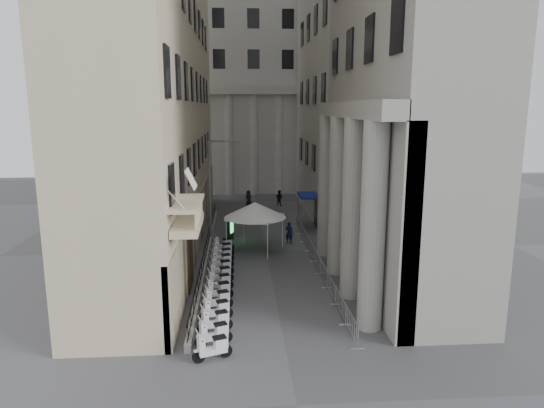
{
  "coord_description": "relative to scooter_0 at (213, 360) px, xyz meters",
  "views": [
    {
      "loc": [
        -2.0,
        -15.56,
        10.54
      ],
      "look_at": [
        0.13,
        14.48,
        4.5
      ],
      "focal_mm": 32.0,
      "sensor_mm": 36.0,
      "label": 1
    }
  ],
  "objects": [
    {
      "name": "scooter_7",
      "position": [
        0.0,
        9.11,
        0.0
      ],
      "size": [
        1.51,
        1.01,
        1.5
      ],
      "primitive_type": null,
      "rotation": [
        0.0,
        0.0,
        1.92
      ],
      "color": "white",
      "rests_on": "ground"
    },
    {
      "name": "iron_fence",
      "position": [
        -1.13,
        14.56,
        0.0
      ],
      "size": [
        0.3,
        28.0,
        1.4
      ],
      "primitive_type": null,
      "color": "black",
      "rests_on": "ground"
    },
    {
      "name": "scooter_1",
      "position": [
        0.0,
        1.3,
        0.0
      ],
      "size": [
        1.51,
        1.01,
        1.5
      ],
      "primitive_type": null,
      "rotation": [
        0.0,
        0.0,
        1.92
      ],
      "color": "white",
      "rests_on": "ground"
    },
    {
      "name": "scooter_4",
      "position": [
        0.0,
        5.21,
        0.0
      ],
      "size": [
        1.51,
        1.01,
        1.5
      ],
      "primitive_type": null,
      "rotation": [
        0.0,
        0.0,
        1.92
      ],
      "color": "white",
      "rests_on": "ground"
    },
    {
      "name": "pedestrian_a",
      "position": [
        5.11,
        17.61,
        0.86
      ],
      "size": [
        0.74,
        0.62,
        1.71
      ],
      "primitive_type": "imported",
      "rotation": [
        0.0,
        0.0,
        2.73
      ],
      "color": "#0D1135",
      "rests_on": "ground"
    },
    {
      "name": "pedestrian_b",
      "position": [
        5.6,
        32.54,
        0.85
      ],
      "size": [
        1.04,
        1.01,
        1.69
      ],
      "primitive_type": "imported",
      "rotation": [
        0.0,
        0.0,
        2.47
      ],
      "color": "black",
      "rests_on": "ground"
    },
    {
      "name": "scooter_10",
      "position": [
        0.0,
        13.02,
        0.0
      ],
      "size": [
        1.51,
        1.01,
        1.5
      ],
      "primitive_type": null,
      "rotation": [
        0.0,
        0.0,
        1.92
      ],
      "color": "white",
      "rests_on": "ground"
    },
    {
      "name": "ground",
      "position": [
        3.17,
        -3.44,
        0.0
      ],
      "size": [
        120.0,
        120.0,
        0.0
      ],
      "primitive_type": "plane",
      "color": "#464649",
      "rests_on": "ground"
    },
    {
      "name": "barrier_7",
      "position": [
        6.35,
        19.13,
        0.0
      ],
      "size": [
        0.6,
        2.4,
        1.1
      ],
      "primitive_type": null,
      "color": "#B1B4B9",
      "rests_on": "ground"
    },
    {
      "name": "scooter_8",
      "position": [
        0.0,
        10.41,
        0.0
      ],
      "size": [
        1.51,
        1.01,
        1.5
      ],
      "primitive_type": null,
      "rotation": [
        0.0,
        0.0,
        1.92
      ],
      "color": "white",
      "rests_on": "ground"
    },
    {
      "name": "left_building",
      "position": [
        -4.33,
        18.56,
        17.0
      ],
      "size": [
        5.0,
        36.0,
        34.0
      ],
      "primitive_type": "cube",
      "color": "beige",
      "rests_on": "ground"
    },
    {
      "name": "scooter_11",
      "position": [
        0.0,
        14.32,
        0.0
      ],
      "size": [
        1.51,
        1.01,
        1.5
      ],
      "primitive_type": null,
      "rotation": [
        0.0,
        0.0,
        1.92
      ],
      "color": "white",
      "rests_on": "ground"
    },
    {
      "name": "barrier_3",
      "position": [
        6.35,
        9.13,
        0.0
      ],
      "size": [
        0.6,
        2.4,
        1.1
      ],
      "primitive_type": null,
      "color": "#B1B4B9",
      "rests_on": "ground"
    },
    {
      "name": "scooter_0",
      "position": [
        0.0,
        0.0,
        0.0
      ],
      "size": [
        1.51,
        1.01,
        1.5
      ],
      "primitive_type": null,
      "rotation": [
        0.0,
        0.0,
        1.92
      ],
      "color": "white",
      "rests_on": "ground"
    },
    {
      "name": "blue_awning",
      "position": [
        7.32,
        22.56,
        0.0
      ],
      "size": [
        1.6,
        3.0,
        3.0
      ],
      "primitive_type": null,
      "color": "navy",
      "rests_on": "ground"
    },
    {
      "name": "scooter_12",
      "position": [
        0.0,
        15.62,
        0.0
      ],
      "size": [
        1.51,
        1.01,
        1.5
      ],
      "primitive_type": null,
      "rotation": [
        0.0,
        0.0,
        1.92
      ],
      "color": "white",
      "rests_on": "ground"
    },
    {
      "name": "barrier_2",
      "position": [
        6.35,
        6.63,
        0.0
      ],
      "size": [
        0.6,
        2.4,
        1.1
      ],
      "primitive_type": null,
      "color": "#B1B4B9",
      "rests_on": "ground"
    },
    {
      "name": "scooter_2",
      "position": [
        0.0,
        2.6,
        0.0
      ],
      "size": [
        1.51,
        1.01,
        1.5
      ],
      "primitive_type": null,
      "rotation": [
        0.0,
        0.0,
        1.92
      ],
      "color": "white",
      "rests_on": "ground"
    },
    {
      "name": "barrier_1",
      "position": [
        6.35,
        4.13,
        0.0
      ],
      "size": [
        0.6,
        2.4,
        1.1
      ],
      "primitive_type": null,
      "color": "#B1B4B9",
      "rests_on": "ground"
    },
    {
      "name": "far_building",
      "position": [
        3.17,
        44.56,
        15.0
      ],
      "size": [
        22.0,
        10.0,
        30.0
      ],
      "primitive_type": "cube",
      "color": "beige",
      "rests_on": "ground"
    },
    {
      "name": "pedestrian_c",
      "position": [
        2.26,
        32.56,
        0.85
      ],
      "size": [
        0.98,
        0.95,
        1.7
      ],
      "primitive_type": "imported",
      "rotation": [
        0.0,
        0.0,
        3.86
      ],
      "color": "black",
      "rests_on": "ground"
    },
    {
      "name": "security_tent",
      "position": [
        1.86,
        16.56,
        3.1
      ],
      "size": [
        4.56,
        4.56,
        3.7
      ],
      "color": "white",
      "rests_on": "ground"
    },
    {
      "name": "street_lamp",
      "position": [
        -0.75,
        18.54,
        4.79
      ],
      "size": [
        2.5,
        1.09,
        8.05
      ],
      "rotation": [
        0.0,
        0.0,
        -0.36
      ],
      "color": "#93969B",
      "rests_on": "ground"
    },
    {
      "name": "barrier_0",
      "position": [
        6.35,
        1.63,
        0.0
      ],
      "size": [
        0.6,
        2.4,
        1.1
      ],
      "primitive_type": null,
      "color": "#B1B4B9",
      "rests_on": "ground"
    },
    {
      "name": "scooter_9",
      "position": [
        0.0,
        11.72,
        0.0
      ],
      "size": [
        1.51,
        1.01,
        1.5
      ],
      "primitive_type": null,
      "rotation": [
        0.0,
        0.0,
        1.92
      ],
      "color": "white",
      "rests_on": "ground"
    },
    {
      "name": "info_kiosk",
      "position": [
        0.49,
        18.89,
        0.91
      ],
      "size": [
        0.53,
        0.89,
        1.81
      ],
      "rotation": [
        0.0,
        0.0,
        -0.35
      ],
      "color": "black",
      "rests_on": "ground"
    },
    {
      "name": "scooter_6",
      "position": [
        0.0,
        7.81,
        0.0
      ],
      "size": [
        1.51,
        1.01,
        1.5
      ],
      "primitive_type": null,
      "rotation": [
        0.0,
        0.0,
        1.92
      ],
      "color": "white",
      "rests_on": "ground"
    },
    {
      "name": "barrier_4",
      "position": [
        6.35,
        11.63,
        0.0
      ],
      "size": [
        0.6,
        2.4,
        1.1
      ],
      "primitive_type": null,
      "color": "#B1B4B9",
      "rests_on": "ground"
    },
    {
      "name": "scooter_5",
      "position": [
        0.0,
        6.51,
        0.0
      ],
      "size": [
        1.51,
        1.01,
        1.5
      ],
      "primitive_type": null,
      "rotation": [
        0.0,
        0.0,
        1.92
      ],
      "color": "white",
      "rests_on": "ground"
    },
    {
      "name": "flag",
      "position": [
        -0.83,
        1.56,
        0.0
      ],
      "size": [
        1.0,
        1.4,
        8.2
      ],
      "primitive_type": null,
      "color": "#9E0C11",
      "rests_on": "ground"
    },
    {
      "name": "barrier_5",
      "position": [
        6.35,
        14.13,
        0.0
      ],
      "size": [
        0.6,
        2.4,
        1.1
      ],
      "primitive_type": null,
      "color": "#B1B4B9",
      "rests_on": "ground"
    },
    {
      "name": "barrier_8",
      "position": [
        6.35,
        21.63,
        0.0
      ],
      "size": [
        0.6,
        2.4,
        1.1
      ],
      "primitive_type": null,
      "color": "#B1B4B9",
      "rests_on": "ground"
    },
    {
      "name": "barrier_6",
      "position": [
        6.35,
        16.63,
        0.0
      ],
      "size": [
        0.6,
        2.4,
        1.1
      ],
      "primitive_type": null,
      "color": "#B1B4B9",
      "rests_on": "ground"
    },
    {
      "name": "scooter_3",
      "position": [
        0.0,
        3.91,
        0.0
      ],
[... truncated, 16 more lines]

